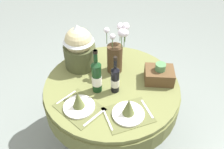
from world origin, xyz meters
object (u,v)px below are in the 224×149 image
object	(u,v)px
wine_bottle_rear	(97,76)
place_setting_right	(128,111)
place_setting_left	(79,103)
wine_bottle_left	(115,79)
dining_table	(112,95)
gift_tub_back_left	(79,45)
flower_vase	(116,53)
woven_basket_side_right	(159,74)

from	to	relation	value
wine_bottle_rear	place_setting_right	bearing A→B (deg)	-43.62
place_setting_left	wine_bottle_left	distance (m)	0.34
wine_bottle_left	place_setting_left	bearing A→B (deg)	-141.47
dining_table	place_setting_left	bearing A→B (deg)	-128.75
dining_table	gift_tub_back_left	xyz separation A→B (m)	(-0.30, 0.24, 0.36)
place_setting_left	gift_tub_back_left	xyz separation A→B (m)	(-0.08, 0.52, 0.17)
place_setting_left	flower_vase	distance (m)	0.55
gift_tub_back_left	woven_basket_side_right	bearing A→B (deg)	-12.98
wine_bottle_rear	woven_basket_side_right	size ratio (longest dim) A/B	1.63
place_setting_left	gift_tub_back_left	distance (m)	0.55
woven_basket_side_right	place_setting_left	bearing A→B (deg)	-150.06
wine_bottle_rear	flower_vase	bearing A→B (deg)	63.25
gift_tub_back_left	woven_basket_side_right	world-z (taller)	gift_tub_back_left
dining_table	wine_bottle_rear	world-z (taller)	wine_bottle_rear
wine_bottle_rear	gift_tub_back_left	distance (m)	0.38
dining_table	wine_bottle_rear	distance (m)	0.32
place_setting_left	place_setting_right	bearing A→B (deg)	-6.46
flower_vase	wine_bottle_rear	distance (m)	0.30
place_setting_right	flower_vase	xyz separation A→B (m)	(-0.12, 0.52, 0.14)
place_setting_left	gift_tub_back_left	size ratio (longest dim) A/B	1.02
wine_bottle_rear	gift_tub_back_left	world-z (taller)	gift_tub_back_left
dining_table	place_setting_right	xyz separation A→B (m)	(0.14, -0.33, 0.19)
gift_tub_back_left	wine_bottle_left	bearing A→B (deg)	-43.12
flower_vase	wine_bottle_left	bearing A→B (deg)	-88.03
dining_table	place_setting_left	size ratio (longest dim) A/B	2.72
wine_bottle_left	woven_basket_side_right	size ratio (longest dim) A/B	1.41
flower_vase	woven_basket_side_right	world-z (taller)	flower_vase
wine_bottle_left	wine_bottle_rear	distance (m)	0.15
place_setting_left	woven_basket_side_right	xyz separation A→B (m)	(0.62, 0.36, 0.02)
wine_bottle_left	gift_tub_back_left	distance (m)	0.47
place_setting_right	wine_bottle_left	xyz separation A→B (m)	(-0.11, 0.25, 0.08)
dining_table	wine_bottle_rear	bearing A→B (deg)	-144.82
place_setting_right	wine_bottle_left	distance (m)	0.28
flower_vase	wine_bottle_left	size ratio (longest dim) A/B	1.30
gift_tub_back_left	woven_basket_side_right	xyz separation A→B (m)	(0.70, -0.16, -0.16)
wine_bottle_rear	woven_basket_side_right	bearing A→B (deg)	17.00
place_setting_left	place_setting_right	distance (m)	0.37
woven_basket_side_right	wine_bottle_rear	bearing A→B (deg)	-163.00
wine_bottle_rear	wine_bottle_left	bearing A→B (deg)	1.17
woven_basket_side_right	wine_bottle_left	bearing A→B (deg)	-157.25
place_setting_right	gift_tub_back_left	distance (m)	0.74
place_setting_left	gift_tub_back_left	bearing A→B (deg)	98.32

